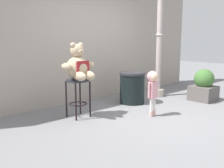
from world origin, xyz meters
The scene contains 8 objects.
ground_plane centered at (0.00, 0.00, 0.00)m, with size 24.00×24.00×0.00m, color slate.
building_wall centered at (0.00, 2.07, 1.56)m, with size 7.56×0.30×3.12m, color #A2968C.
bar_stool_with_teddy centered at (-1.02, 0.98, 0.51)m, with size 0.42×0.42×0.71m.
teddy_bear centered at (-1.02, 0.94, 0.95)m, with size 0.64×0.58×0.66m.
child_walking centered at (0.03, 0.08, 0.62)m, with size 0.27×0.22×0.85m.
trash_bin centered at (0.49, 1.03, 0.35)m, with size 0.59×0.59×0.70m.
lamppost centered at (1.50, 1.09, 1.04)m, with size 0.31×0.31×2.65m.
planter_with_shrub centered at (1.92, 0.07, 0.34)m, with size 0.54×0.54×0.75m.
Camera 1 is at (-3.61, -2.79, 1.40)m, focal length 40.40 mm.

